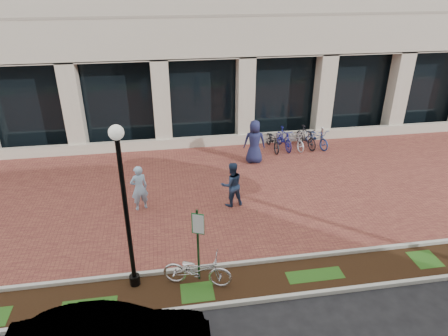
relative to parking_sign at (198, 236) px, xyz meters
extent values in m
plane|color=black|center=(1.34, 4.88, -1.44)|extent=(120.00, 120.00, 0.00)
cube|color=brown|center=(1.34, 4.88, -1.43)|extent=(40.00, 9.00, 0.01)
cube|color=black|center=(1.34, -0.37, -1.43)|extent=(40.00, 1.50, 0.01)
cube|color=#B5B5AB|center=(1.34, 0.38, -1.38)|extent=(40.00, 0.12, 0.12)
cube|color=#B5B5AB|center=(1.34, -1.12, -1.38)|extent=(40.00, 0.12, 0.12)
cube|color=black|center=(1.34, 10.48, 0.66)|extent=(40.00, 0.15, 4.20)
cube|color=beige|center=(1.34, 9.38, -1.19)|extent=(40.00, 0.25, 0.50)
cube|color=beige|center=(1.34, 9.78, 0.66)|extent=(0.80, 0.80, 4.20)
cube|color=#153B1B|center=(0.00, 0.02, -0.32)|extent=(0.05, 0.05, 2.24)
cube|color=#196630|center=(0.00, -0.01, 0.40)|extent=(0.34, 0.02, 0.62)
cube|color=silver|center=(0.00, -0.03, 0.40)|extent=(0.30, 0.01, 0.56)
cylinder|color=black|center=(-1.75, 0.08, -1.29)|extent=(0.28, 0.28, 0.30)
cylinder|color=black|center=(-1.75, 0.08, 0.70)|extent=(0.12, 0.12, 4.28)
sphere|color=silver|center=(-1.75, 0.08, 2.99)|extent=(0.36, 0.36, 0.36)
imported|color=silver|center=(-0.06, -0.19, -0.94)|extent=(1.99, 1.18, 0.99)
imported|color=#97BFE1|center=(-1.67, 4.01, -0.59)|extent=(0.72, 0.59, 1.70)
imported|color=navy|center=(1.59, 3.75, -0.60)|extent=(0.93, 0.79, 1.69)
imported|color=#1B1F44|center=(3.24, 7.20, -0.46)|extent=(1.04, 0.76, 1.96)
cylinder|color=#B6B6BA|center=(6.88, 8.43, -0.99)|extent=(0.11, 0.11, 0.91)
sphere|color=#B6B6BA|center=(6.88, 8.43, -0.48)|extent=(0.12, 0.12, 0.12)
imported|color=black|center=(4.45, 8.48, -0.97)|extent=(0.74, 1.82, 0.94)
imported|color=navy|center=(5.00, 8.48, -0.92)|extent=(0.69, 1.78, 1.04)
imported|color=silver|center=(5.55, 8.48, -0.97)|extent=(0.92, 1.86, 0.94)
imported|color=black|center=(6.10, 8.48, -0.92)|extent=(0.86, 1.79, 1.04)
imported|color=navy|center=(6.65, 8.48, -0.97)|extent=(1.09, 1.88, 0.94)
cylinder|color=#B6B6BA|center=(5.55, 8.48, -1.04)|extent=(0.04, 0.04, 0.80)
camera|label=1|loc=(-0.72, -8.59, 6.20)|focal=32.00mm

